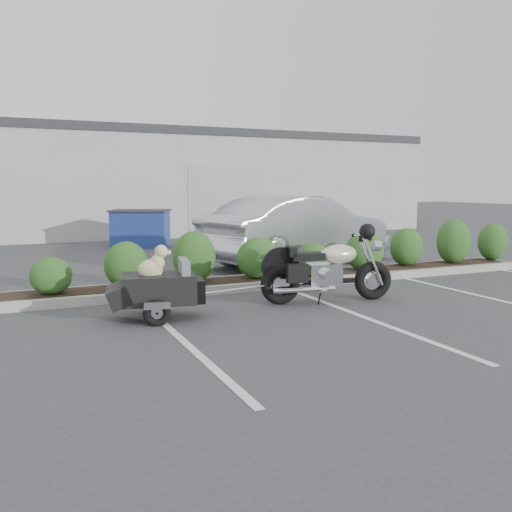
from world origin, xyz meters
name	(u,v)px	position (x,y,z in m)	size (l,w,h in m)	color
ground	(268,315)	(0.00, 0.00, 0.00)	(90.00, 90.00, 0.00)	#38383A
planter_kerb	(266,281)	(1.00, 2.20, 0.07)	(12.00, 1.00, 0.15)	#9E9E93
building	(96,183)	(0.00, 17.00, 2.00)	(26.00, 10.00, 4.00)	#9EA099
motorcycle	(328,271)	(1.28, 0.44, 0.51)	(2.23, 0.92, 1.29)	black
pet_trailer	(157,287)	(-1.50, 0.47, 0.45)	(1.81, 1.03, 1.06)	black
sedan	(298,230)	(2.92, 4.47, 0.82)	(1.74, 4.98, 1.64)	#B8B8C0
dumpster	(141,228)	(0.29, 9.80, 0.58)	(2.08, 1.81, 1.15)	navy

